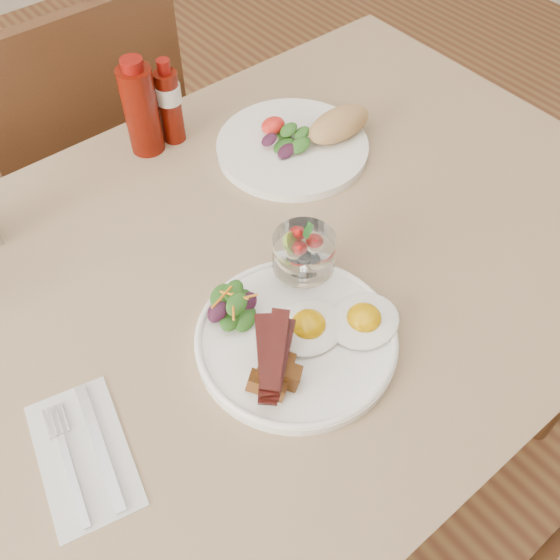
{
  "coord_description": "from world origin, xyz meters",
  "views": [
    {
      "loc": [
        -0.37,
        -0.5,
        1.48
      ],
      "look_at": [
        -0.03,
        -0.09,
        0.82
      ],
      "focal_mm": 40.0,
      "sensor_mm": 36.0,
      "label": 1
    }
  ],
  "objects_px": {
    "main_plate": "(296,340)",
    "fruit_cup": "(304,253)",
    "ketchup_bottle": "(141,109)",
    "hot_sauce_bottle": "(169,102)",
    "chair_far": "(88,160)",
    "table": "(261,299)",
    "second_plate": "(303,140)"
  },
  "relations": [
    {
      "from": "ketchup_bottle",
      "to": "hot_sauce_bottle",
      "type": "relative_size",
      "value": 1.11
    },
    {
      "from": "chair_far",
      "to": "fruit_cup",
      "type": "height_order",
      "value": "chair_far"
    },
    {
      "from": "table",
      "to": "hot_sauce_bottle",
      "type": "bearing_deg",
      "value": 78.81
    },
    {
      "from": "chair_far",
      "to": "main_plate",
      "type": "xyz_separation_m",
      "value": [
        -0.05,
        -0.81,
        0.24
      ]
    },
    {
      "from": "table",
      "to": "fruit_cup",
      "type": "relative_size",
      "value": 14.46
    },
    {
      "from": "main_plate",
      "to": "hot_sauce_bottle",
      "type": "xyz_separation_m",
      "value": [
        0.12,
        0.49,
        0.07
      ]
    },
    {
      "from": "chair_far",
      "to": "ketchup_bottle",
      "type": "height_order",
      "value": "same"
    },
    {
      "from": "main_plate",
      "to": "ketchup_bottle",
      "type": "relative_size",
      "value": 1.57
    },
    {
      "from": "table",
      "to": "hot_sauce_bottle",
      "type": "height_order",
      "value": "hot_sauce_bottle"
    },
    {
      "from": "table",
      "to": "second_plate",
      "type": "height_order",
      "value": "second_plate"
    },
    {
      "from": "chair_far",
      "to": "second_plate",
      "type": "bearing_deg",
      "value": -64.79
    },
    {
      "from": "main_plate",
      "to": "fruit_cup",
      "type": "xyz_separation_m",
      "value": [
        0.08,
        0.08,
        0.06
      ]
    },
    {
      "from": "main_plate",
      "to": "second_plate",
      "type": "xyz_separation_m",
      "value": [
        0.28,
        0.32,
        0.01
      ]
    },
    {
      "from": "second_plate",
      "to": "hot_sauce_bottle",
      "type": "relative_size",
      "value": 1.78
    },
    {
      "from": "ketchup_bottle",
      "to": "main_plate",
      "type": "bearing_deg",
      "value": -97.36
    },
    {
      "from": "second_plate",
      "to": "main_plate",
      "type": "bearing_deg",
      "value": -131.71
    },
    {
      "from": "fruit_cup",
      "to": "hot_sauce_bottle",
      "type": "xyz_separation_m",
      "value": [
        0.04,
        0.41,
        0.01
      ]
    },
    {
      "from": "fruit_cup",
      "to": "hot_sauce_bottle",
      "type": "relative_size",
      "value": 0.57
    },
    {
      "from": "chair_far",
      "to": "table",
      "type": "bearing_deg",
      "value": -90.0
    },
    {
      "from": "table",
      "to": "ketchup_bottle",
      "type": "height_order",
      "value": "ketchup_bottle"
    },
    {
      "from": "ketchup_bottle",
      "to": "hot_sauce_bottle",
      "type": "height_order",
      "value": "ketchup_bottle"
    },
    {
      "from": "main_plate",
      "to": "ketchup_bottle",
      "type": "xyz_separation_m",
      "value": [
        0.06,
        0.49,
        0.08
      ]
    },
    {
      "from": "main_plate",
      "to": "hot_sauce_bottle",
      "type": "relative_size",
      "value": 1.75
    },
    {
      "from": "hot_sauce_bottle",
      "to": "second_plate",
      "type": "bearing_deg",
      "value": -46.06
    },
    {
      "from": "main_plate",
      "to": "fruit_cup",
      "type": "height_order",
      "value": "fruit_cup"
    },
    {
      "from": "second_plate",
      "to": "hot_sauce_bottle",
      "type": "xyz_separation_m",
      "value": [
        -0.16,
        0.17,
        0.06
      ]
    },
    {
      "from": "main_plate",
      "to": "second_plate",
      "type": "relative_size",
      "value": 0.98
    },
    {
      "from": "ketchup_bottle",
      "to": "hot_sauce_bottle",
      "type": "distance_m",
      "value": 0.05
    },
    {
      "from": "chair_far",
      "to": "fruit_cup",
      "type": "xyz_separation_m",
      "value": [
        0.03,
        -0.73,
        0.29
      ]
    },
    {
      "from": "hot_sauce_bottle",
      "to": "fruit_cup",
      "type": "bearing_deg",
      "value": -95.41
    },
    {
      "from": "chair_far",
      "to": "second_plate",
      "type": "xyz_separation_m",
      "value": [
        0.23,
        -0.49,
        0.25
      ]
    },
    {
      "from": "table",
      "to": "fruit_cup",
      "type": "distance_m",
      "value": 0.17
    }
  ]
}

